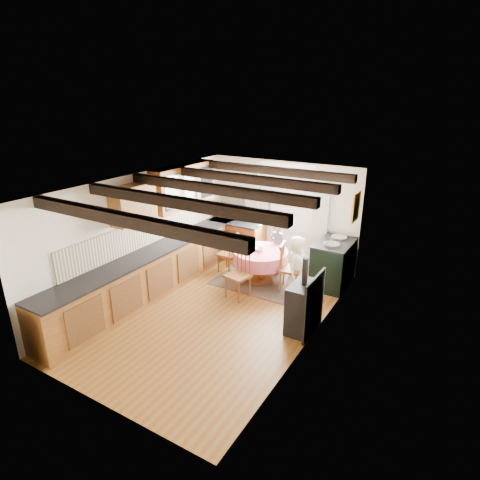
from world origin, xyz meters
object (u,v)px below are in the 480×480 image
Objects in this scene: chair_left at (228,252)px; cup at (260,250)px; chair_right at (290,267)px; aga_range at (333,263)px; chair_near at (238,274)px; child_far at (278,247)px; child_right at (297,264)px; cast_iron_stove at (304,295)px; dining_table at (260,266)px.

cup is at bearing 84.79° from chair_left.
chair_right is 0.95× the size of aga_range.
cup is at bearing 95.68° from chair_near.
child_far is 0.96m from child_right.
chair_right is at bearing -134.56° from aga_range.
chair_near is at bearing 163.94° from cast_iron_stove.
child_far is (-0.61, 0.69, 0.09)m from chair_right.
chair_right is at bearing 146.74° from child_far.
chair_right reaches higher than cup.
cup is at bearing -75.82° from dining_table.
cup is (-0.80, -0.07, 0.16)m from child_right.
cast_iron_stove is at bearing -148.89° from child_right.
aga_range is at bearing 23.94° from dining_table.
chair_right is at bearing 57.16° from chair_near.
cast_iron_stove reaches higher than aga_range.
chair_right is at bearing 89.72° from chair_left.
chair_near is 1.09× the size of chair_left.
cast_iron_stove reaches higher than child_far.
chair_left is at bearing 175.55° from dining_table.
chair_left is 0.86× the size of aga_range.
chair_left is at bearing 170.20° from cup.
child_far reaches higher than chair_right.
aga_range is 0.91× the size of child_right.
chair_near is 1.50m from child_far.
cup is (0.02, -0.09, 0.39)m from dining_table.
child_far is 12.72× the size of cup.
child_far is at bearing 125.78° from cast_iron_stove.
chair_left is at bearing 44.64° from child_far.
chair_right is (0.71, -0.07, 0.15)m from dining_table.
dining_table is 0.98× the size of child_far.
dining_table is 1.16× the size of chair_near.
aga_range is at bearing 108.21° from chair_left.
child_far is (0.97, 0.55, 0.13)m from chair_left.
chair_right is at bearing 1.62° from cup.
chair_left is 0.91× the size of chair_right.
cast_iron_stove reaches higher than dining_table.
dining_table is 1.52m from aga_range.
child_right is at bearing 117.34° from cast_iron_stove.
child_right is (0.72, -0.64, -0.00)m from child_far.
cup is at bearing 98.55° from child_far.
aga_range reaches higher than chair_left.
chair_near reaches higher than chair_left.
aga_range is (1.38, 0.61, 0.14)m from dining_table.
dining_table is at bearing 95.68° from child_far.
aga_range is 1.28m from child_far.
aga_range is at bearing 27.22° from cup.
chair_right is at bearing 122.12° from cast_iron_stove.
child_right is (-0.67, 1.29, -0.08)m from cast_iron_stove.
child_far is (0.10, 0.62, 0.24)m from dining_table.
child_right is (0.11, 0.05, 0.08)m from chair_right.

